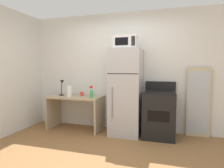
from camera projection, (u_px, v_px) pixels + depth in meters
ground_plane at (97, 162)px, 2.85m from camera, size 12.00×12.00×0.00m
wall_back_white at (124, 72)px, 4.36m from camera, size 5.00×0.10×2.60m
desk at (76, 106)px, 4.37m from camera, size 1.20×0.60×0.75m
desk_lamp at (62, 85)px, 4.45m from camera, size 0.14×0.12×0.35m
coffee_mug at (82, 94)px, 4.38m from camera, size 0.08×0.08×0.09m
spray_bottle at (91, 93)px, 4.14m from camera, size 0.06×0.06×0.25m
paper_towel_roll at (69, 91)px, 4.24m from camera, size 0.11×0.11×0.24m
refrigerator at (126, 92)px, 4.00m from camera, size 0.63×0.64×1.77m
microwave at (126, 42)px, 3.90m from camera, size 0.46×0.35×0.26m
oven_range at (159, 114)px, 3.85m from camera, size 0.62×0.61×1.10m
leaning_mirror at (198, 102)px, 3.86m from camera, size 0.44×0.03×1.40m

